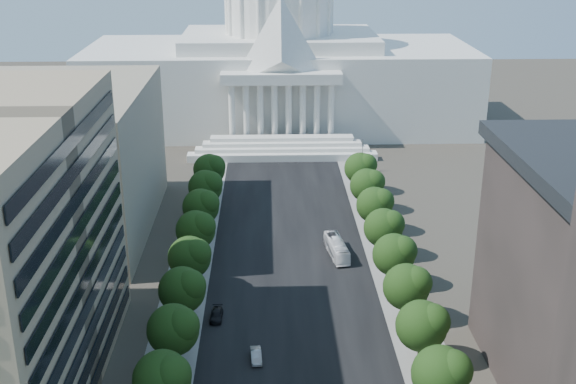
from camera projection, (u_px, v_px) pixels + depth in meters
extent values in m
cube|color=black|center=(289.00, 245.00, 145.76)|extent=(30.00, 260.00, 0.01)
cube|color=gray|center=(195.00, 246.00, 145.22)|extent=(8.00, 260.00, 0.02)
cube|color=gray|center=(382.00, 244.00, 146.30)|extent=(8.00, 260.00, 0.02)
cube|color=white|center=(280.00, 85.00, 230.35)|extent=(120.00, 50.00, 25.00)
cube|color=white|center=(279.00, 39.00, 225.29)|extent=(60.00, 40.00, 4.00)
cube|color=white|center=(281.00, 77.00, 202.27)|extent=(34.00, 8.00, 3.00)
cylinder|color=white|center=(279.00, 7.00, 221.79)|extent=(32.00, 32.00, 16.00)
cube|color=gray|center=(55.00, 162.00, 148.52)|extent=(38.00, 52.00, 30.00)
sphere|color=black|center=(162.00, 379.00, 92.52)|extent=(7.60, 7.60, 7.60)
sphere|color=black|center=(171.00, 375.00, 91.45)|extent=(5.32, 5.32, 5.32)
cylinder|color=#33261C|center=(175.00, 358.00, 105.41)|extent=(0.56, 0.56, 2.94)
sphere|color=black|center=(173.00, 330.00, 103.76)|extent=(7.60, 7.60, 7.60)
sphere|color=black|center=(181.00, 325.00, 102.69)|extent=(5.32, 5.32, 5.32)
cylinder|color=#33261C|center=(183.00, 316.00, 116.64)|extent=(0.56, 0.56, 2.94)
sphere|color=black|center=(182.00, 290.00, 115.00)|extent=(7.60, 7.60, 7.60)
sphere|color=black|center=(190.00, 286.00, 113.93)|extent=(5.32, 5.32, 5.32)
cylinder|color=#33261C|center=(191.00, 281.00, 127.88)|extent=(0.56, 0.56, 2.94)
sphere|color=black|center=(189.00, 257.00, 126.24)|extent=(7.60, 7.60, 7.60)
sphere|color=black|center=(196.00, 253.00, 125.17)|extent=(5.32, 5.32, 5.32)
cylinder|color=#33261C|center=(197.00, 252.00, 139.12)|extent=(0.56, 0.56, 2.94)
sphere|color=black|center=(196.00, 230.00, 137.48)|extent=(7.60, 7.60, 7.60)
sphere|color=black|center=(202.00, 226.00, 136.40)|extent=(5.32, 5.32, 5.32)
cylinder|color=#33261C|center=(202.00, 228.00, 150.36)|extent=(0.56, 0.56, 2.94)
sphere|color=black|center=(201.00, 207.00, 148.71)|extent=(7.60, 7.60, 7.60)
sphere|color=black|center=(207.00, 203.00, 147.64)|extent=(5.32, 5.32, 5.32)
cylinder|color=#33261C|center=(206.00, 207.00, 161.59)|extent=(0.56, 0.56, 2.94)
sphere|color=black|center=(205.00, 187.00, 159.95)|extent=(7.60, 7.60, 7.60)
sphere|color=black|center=(211.00, 183.00, 158.88)|extent=(5.32, 5.32, 5.32)
cylinder|color=#33261C|center=(210.00, 188.00, 172.83)|extent=(0.56, 0.56, 2.94)
sphere|color=black|center=(209.00, 170.00, 171.19)|extent=(7.60, 7.60, 7.60)
sphere|color=black|center=(214.00, 166.00, 170.12)|extent=(5.32, 5.32, 5.32)
sphere|color=black|center=(440.00, 374.00, 93.54)|extent=(7.60, 7.60, 7.60)
sphere|color=black|center=(452.00, 370.00, 92.47)|extent=(5.32, 5.32, 5.32)
cylinder|color=#33261C|center=(419.00, 353.00, 106.42)|extent=(0.56, 0.56, 2.94)
sphere|color=black|center=(421.00, 326.00, 104.78)|extent=(7.60, 7.60, 7.60)
sphere|color=black|center=(432.00, 321.00, 103.71)|extent=(5.32, 5.32, 5.32)
cylinder|color=#33261C|center=(405.00, 312.00, 117.66)|extent=(0.56, 0.56, 2.94)
sphere|color=black|center=(406.00, 287.00, 116.02)|extent=(7.60, 7.60, 7.60)
sphere|color=black|center=(416.00, 283.00, 114.94)|extent=(5.32, 5.32, 5.32)
cylinder|color=#33261C|center=(392.00, 278.00, 128.90)|extent=(0.56, 0.56, 2.94)
sphere|color=black|center=(394.00, 255.00, 127.25)|extent=(7.60, 7.60, 7.60)
sphere|color=black|center=(402.00, 251.00, 126.18)|extent=(5.32, 5.32, 5.32)
cylinder|color=#33261C|center=(382.00, 250.00, 140.14)|extent=(0.56, 0.56, 2.94)
sphere|color=black|center=(383.00, 228.00, 138.49)|extent=(7.60, 7.60, 7.60)
sphere|color=black|center=(391.00, 224.00, 137.42)|extent=(5.32, 5.32, 5.32)
cylinder|color=#33261C|center=(373.00, 226.00, 151.37)|extent=(0.56, 0.56, 2.94)
sphere|color=black|center=(374.00, 205.00, 149.73)|extent=(7.60, 7.60, 7.60)
sphere|color=black|center=(382.00, 201.00, 148.66)|extent=(5.32, 5.32, 5.32)
cylinder|color=#33261C|center=(366.00, 205.00, 162.61)|extent=(0.56, 0.56, 2.94)
sphere|color=black|center=(367.00, 185.00, 160.97)|extent=(7.60, 7.60, 7.60)
sphere|color=black|center=(373.00, 182.00, 159.89)|extent=(5.32, 5.32, 5.32)
cylinder|color=#33261C|center=(359.00, 187.00, 173.85)|extent=(0.56, 0.56, 2.94)
sphere|color=black|center=(360.00, 168.00, 172.21)|extent=(7.60, 7.60, 7.60)
sphere|color=black|center=(366.00, 165.00, 171.13)|extent=(5.32, 5.32, 5.32)
cylinder|color=gray|center=(454.00, 361.00, 91.72)|extent=(2.40, 0.14, 0.14)
sphere|color=gray|center=(445.00, 362.00, 91.73)|extent=(0.44, 0.44, 0.44)
cylinder|color=gray|center=(421.00, 296.00, 116.67)|extent=(0.18, 0.18, 9.00)
cylinder|color=gray|center=(415.00, 272.00, 115.13)|extent=(2.40, 0.14, 0.14)
sphere|color=gray|center=(408.00, 273.00, 115.14)|extent=(0.44, 0.44, 0.44)
cylinder|color=gray|center=(395.00, 233.00, 140.08)|extent=(0.18, 0.18, 9.00)
cylinder|color=gray|center=(390.00, 213.00, 138.55)|extent=(2.40, 0.14, 0.14)
sphere|color=gray|center=(384.00, 214.00, 138.55)|extent=(0.44, 0.44, 0.44)
cylinder|color=gray|center=(376.00, 189.00, 163.50)|extent=(0.18, 0.18, 9.00)
cylinder|color=gray|center=(372.00, 171.00, 161.96)|extent=(2.40, 0.14, 0.14)
sphere|color=gray|center=(367.00, 172.00, 161.96)|extent=(0.44, 0.44, 0.44)
cylinder|color=gray|center=(362.00, 156.00, 186.91)|extent=(0.18, 0.18, 9.00)
cylinder|color=gray|center=(358.00, 140.00, 185.37)|extent=(2.40, 0.14, 0.14)
sphere|color=gray|center=(354.00, 140.00, 185.37)|extent=(0.44, 0.44, 0.44)
imported|color=#94979B|center=(256.00, 356.00, 107.18)|extent=(1.93, 4.60, 1.48)
imported|color=black|center=(217.00, 315.00, 118.34)|extent=(2.14, 4.95, 1.42)
imported|color=white|center=(337.00, 248.00, 140.67)|extent=(4.30, 11.96, 3.26)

